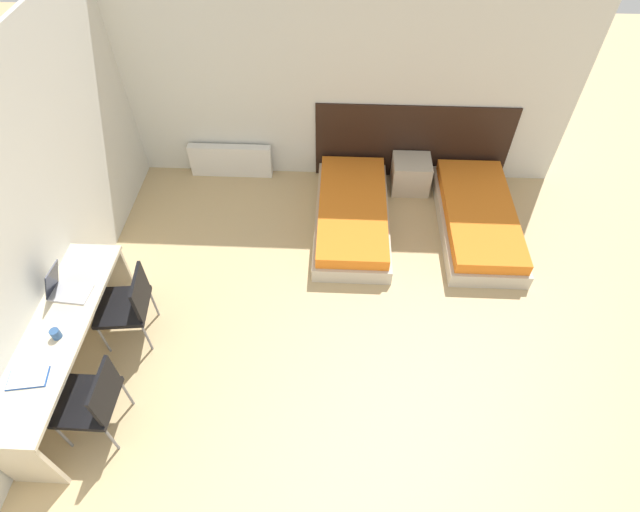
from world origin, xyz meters
TOP-DOWN VIEW (x-y plane):
  - wall_back at (0.00, 4.56)m, footprint 5.94×0.05m
  - wall_left at (-2.50, 2.27)m, footprint 0.05×5.54m
  - headboard_panel at (1.10, 4.52)m, footprint 2.50×0.03m
  - bed_near_window at (0.35, 3.54)m, footprint 0.89×1.90m
  - bed_near_door at (1.86, 3.54)m, footprint 0.89×1.90m
  - nightstand at (1.10, 4.27)m, footprint 0.48×0.43m
  - radiator at (-1.29, 4.44)m, footprint 1.09×0.12m
  - desk at (-2.22, 1.36)m, footprint 0.51×2.02m
  - chair_near_laptop at (-1.81, 1.85)m, footprint 0.52×0.52m
  - chair_near_notebook at (-1.81, 0.87)m, footprint 0.48×0.48m
  - laptop at (-2.27, 1.76)m, footprint 0.37×0.25m
  - open_notebook at (-2.25, 0.90)m, footprint 0.33×0.23m
  - mug at (-2.17, 1.30)m, footprint 0.08×0.08m

SIDE VIEW (x-z plane):
  - bed_near_window at x=0.35m, z-range -0.01..0.33m
  - bed_near_door at x=1.86m, z-range -0.01..0.33m
  - nightstand at x=1.10m, z-range 0.00..0.44m
  - radiator at x=-1.29m, z-range 0.00..0.46m
  - chair_near_laptop at x=-1.81m, z-range 0.06..0.93m
  - chair_near_notebook at x=-1.81m, z-range 0.06..0.93m
  - headboard_panel at x=1.10m, z-range 0.00..1.07m
  - desk at x=-2.22m, z-range 0.21..0.97m
  - open_notebook at x=-2.25m, z-range 0.75..0.77m
  - mug at x=-2.17m, z-range 0.76..0.85m
  - laptop at x=-2.27m, z-range 0.65..1.00m
  - wall_left at x=-2.50m, z-range 0.00..2.70m
  - wall_back at x=0.00m, z-range 0.00..2.70m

